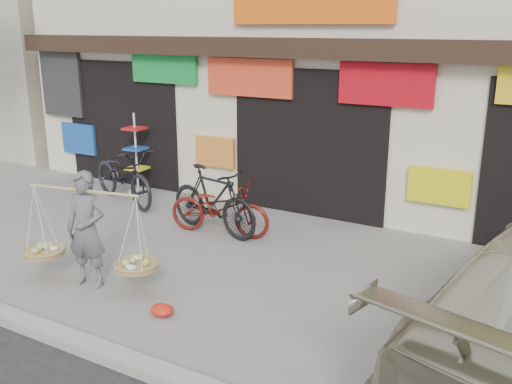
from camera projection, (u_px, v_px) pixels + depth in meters
The scene contains 9 objects.
ground at pixel (199, 284), 7.87m from camera, with size 70.00×70.00×0.00m, color gray.
kerb at pixel (92, 348), 6.19m from camera, with size 70.00×0.25×0.12m, color gray.
shophouse_block at pixel (368, 25), 12.24m from camera, with size 14.00×6.32×7.00m.
street_vendor at pixel (87, 234), 7.65m from camera, with size 2.00×0.84×1.60m.
bike_0 at pixel (124, 175), 11.32m from camera, with size 0.76×2.18×1.14m, color black.
bike_1 at pixel (213, 200), 9.66m from camera, with size 0.55×1.93×1.16m, color black.
bike_2 at pixel (219, 208), 9.61m from camera, with size 0.63×1.79×0.94m, color #5F1510.
display_rack at pixel (137, 161), 11.99m from camera, with size 0.47×0.47×1.70m.
red_bag at pixel (162, 310), 7.00m from camera, with size 0.31×0.25×0.14m, color red.
Camera 1 is at (4.26, -5.85, 3.43)m, focal length 40.00 mm.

